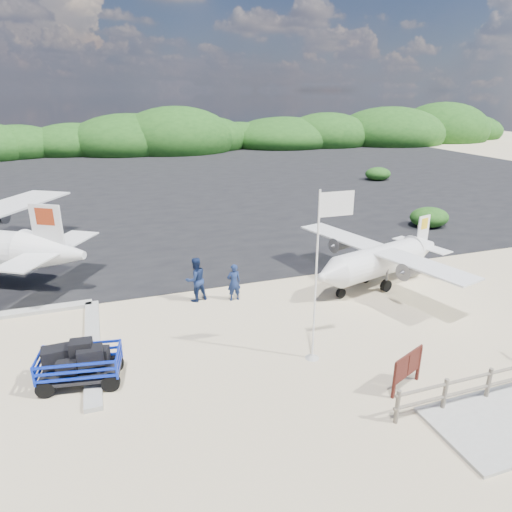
{
  "coord_description": "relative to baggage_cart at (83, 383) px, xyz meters",
  "views": [
    {
      "loc": [
        -3.64,
        -13.04,
        8.21
      ],
      "look_at": [
        2.34,
        4.33,
        1.54
      ],
      "focal_mm": 32.0,
      "sensor_mm": 36.0,
      "label": 1
    }
  ],
  "objects": [
    {
      "name": "asphalt_apron",
      "position": [
        4.8,
        30.51,
        0.0
      ],
      "size": [
        90.0,
        50.0,
        0.04
      ],
      "primitive_type": null,
      "color": "#B2B2B2",
      "rests_on": "ground"
    },
    {
      "name": "aircraft_small",
      "position": [
        -2.34,
        30.31,
        0.0
      ],
      "size": [
        9.11,
        9.11,
        2.68
      ],
      "primitive_type": null,
      "rotation": [
        0.0,
        0.0,
        3.4
      ],
      "color": "#B2B2B2",
      "rests_on": "ground"
    },
    {
      "name": "aircraft_large",
      "position": [
        16.92,
        24.48,
        0.0
      ],
      "size": [
        22.47,
        22.47,
        4.9
      ],
      "primitive_type": null,
      "rotation": [
        0.0,
        0.0,
        2.59
      ],
      "color": "#B2B2B2",
      "rests_on": "ground"
    },
    {
      "name": "fence",
      "position": [
        10.8,
        -4.49,
        0.0
      ],
      "size": [
        6.4,
        2.0,
        1.1
      ],
      "primitive_type": null,
      "color": "#B2B2B2",
      "rests_on": "ground"
    },
    {
      "name": "signboard",
      "position": [
        8.94,
        -3.34,
        0.0
      ],
      "size": [
        1.42,
        0.71,
        1.22
      ],
      "primitive_type": null,
      "rotation": [
        0.0,
        0.0,
        0.4
      ],
      "color": "#501E17",
      "rests_on": "ground"
    },
    {
      "name": "crew_b",
      "position": [
        4.42,
        4.54,
        0.94
      ],
      "size": [
        1.08,
        0.95,
        1.88
      ],
      "primitive_type": "imported",
      "rotation": [
        0.0,
        0.0,
        3.44
      ],
      "color": "navy",
      "rests_on": "ground"
    },
    {
      "name": "vegetation_band",
      "position": [
        4.8,
        55.51,
        0.0
      ],
      "size": [
        124.0,
        8.0,
        4.4
      ],
      "primitive_type": null,
      "color": "#B2B2B2",
      "rests_on": "ground"
    },
    {
      "name": "baggage_cart",
      "position": [
        0.0,
        0.0,
        0.0
      ],
      "size": [
        2.71,
        1.83,
        1.25
      ],
      "primitive_type": null,
      "rotation": [
        0.0,
        0.0,
        -0.17
      ],
      "color": "#0C29C1",
      "rests_on": "ground"
    },
    {
      "name": "crew_a",
      "position": [
        5.9,
        4.07,
        0.79
      ],
      "size": [
        0.6,
        0.41,
        1.59
      ],
      "primitive_type": "imported",
      "rotation": [
        0.0,
        0.0,
        3.2
      ],
      "color": "navy",
      "rests_on": "ground"
    },
    {
      "name": "flagpole",
      "position": [
        7.07,
        -0.98,
        0.0
      ],
      "size": [
        1.12,
        0.49,
        5.56
      ],
      "primitive_type": null,
      "rotation": [
        0.0,
        0.0,
        -0.02
      ],
      "color": "white",
      "rests_on": "ground"
    },
    {
      "name": "ground",
      "position": [
        4.8,
        0.51,
        0.0
      ],
      "size": [
        160.0,
        160.0,
        0.0
      ],
      "primitive_type": "plane",
      "color": "beige"
    },
    {
      "name": "walkway_pad",
      "position": [
        10.3,
        -5.49,
        0.0
      ],
      "size": [
        3.5,
        2.5,
        0.1
      ],
      "primitive_type": null,
      "color": "#B2B2B2",
      "rests_on": "ground"
    }
  ]
}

